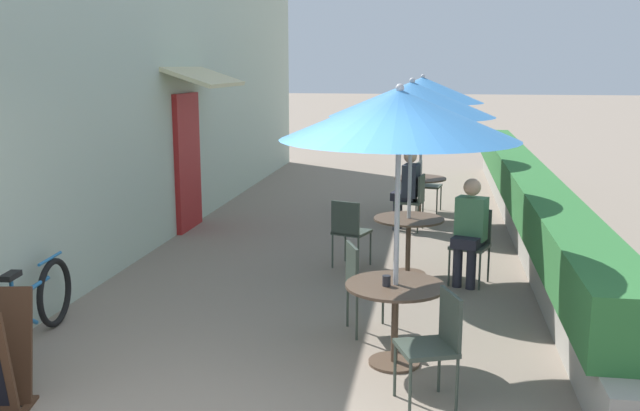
% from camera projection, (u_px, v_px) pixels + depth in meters
% --- Properties ---
extents(cafe_facade_wall, '(0.98, 14.28, 4.20)m').
position_uv_depth(cafe_facade_wall, '(189.00, 92.00, 11.37)').
color(cafe_facade_wall, '#B2C1AD').
rests_on(cafe_facade_wall, ground_plane).
extents(planter_hedge, '(0.60, 13.28, 1.01)m').
position_uv_depth(planter_hedge, '(525.00, 197.00, 10.87)').
color(planter_hedge, gray).
rests_on(planter_hedge, ground_plane).
extents(patio_table_near, '(0.85, 0.85, 0.71)m').
position_uv_depth(patio_table_near, '(395.00, 304.00, 6.02)').
color(patio_table_near, brown).
rests_on(patio_table_near, ground_plane).
extents(patio_umbrella_near, '(1.94, 1.94, 2.38)m').
position_uv_depth(patio_umbrella_near, '(399.00, 115.00, 5.71)').
color(patio_umbrella_near, '#B7B7BC').
rests_on(patio_umbrella_near, ground_plane).
extents(cafe_chair_near_left, '(0.52, 0.52, 0.87)m').
position_uv_depth(cafe_chair_near_left, '(363.00, 281.00, 6.74)').
color(cafe_chair_near_left, '#384238').
rests_on(cafe_chair_near_left, ground_plane).
extents(cafe_chair_near_right, '(0.52, 0.52, 0.87)m').
position_uv_depth(cafe_chair_near_right, '(436.00, 339.00, 5.30)').
color(cafe_chair_near_right, '#384238').
rests_on(cafe_chair_near_right, ground_plane).
extents(coffee_cup_near, '(0.07, 0.07, 0.09)m').
position_uv_depth(coffee_cup_near, '(386.00, 281.00, 5.93)').
color(coffee_cup_near, '#232328').
rests_on(coffee_cup_near, patio_table_near).
extents(patio_table_mid, '(0.85, 0.85, 0.71)m').
position_uv_depth(patio_table_mid, '(408.00, 232.00, 8.61)').
color(patio_table_mid, brown).
rests_on(patio_table_mid, ground_plane).
extents(patio_umbrella_mid, '(1.94, 1.94, 2.38)m').
position_uv_depth(patio_umbrella_mid, '(412.00, 99.00, 8.30)').
color(patio_umbrella_mid, '#B7B7BC').
rests_on(patio_umbrella_mid, ground_plane).
extents(cafe_chair_mid_left, '(0.51, 0.51, 0.87)m').
position_uv_depth(cafe_chair_mid_left, '(349.00, 228.00, 8.91)').
color(cafe_chair_mid_left, '#384238').
rests_on(cafe_chair_mid_left, ground_plane).
extents(cafe_chair_mid_right, '(0.51, 0.51, 0.87)m').
position_uv_depth(cafe_chair_mid_right, '(472.00, 240.00, 8.32)').
color(cafe_chair_mid_right, '#384238').
rests_on(cafe_chair_mid_right, ground_plane).
extents(seated_patron_mid_right, '(0.44, 0.48, 1.25)m').
position_uv_depth(seated_patron_mid_right, '(470.00, 227.00, 8.19)').
color(seated_patron_mid_right, '#23232D').
rests_on(seated_patron_mid_right, ground_plane).
extents(patio_table_far, '(0.85, 0.85, 0.71)m').
position_uv_depth(patio_table_far, '(420.00, 188.00, 11.67)').
color(patio_table_far, brown).
rests_on(patio_table_far, ground_plane).
extents(patio_umbrella_far, '(1.94, 1.94, 2.38)m').
position_uv_depth(patio_umbrella_far, '(423.00, 90.00, 11.37)').
color(patio_umbrella_far, '#B7B7BC').
rests_on(patio_umbrella_far, ground_plane).
extents(cafe_chair_far_left, '(0.47, 0.47, 0.87)m').
position_uv_depth(cafe_chair_far_left, '(414.00, 198.00, 10.95)').
color(cafe_chair_far_left, '#384238').
rests_on(cafe_chair_far_left, ground_plane).
extents(seated_patron_far_left, '(0.45, 0.39, 1.25)m').
position_uv_depth(seated_patron_far_left, '(407.00, 186.00, 10.95)').
color(seated_patron_far_left, '#23232D').
rests_on(seated_patron_far_left, ground_plane).
extents(cafe_chair_far_right, '(0.47, 0.47, 0.87)m').
position_uv_depth(cafe_chair_far_right, '(425.00, 182.00, 12.41)').
color(cafe_chair_far_right, '#384238').
rests_on(cafe_chair_far_right, ground_plane).
extents(coffee_cup_far, '(0.07, 0.07, 0.09)m').
position_uv_depth(coffee_cup_far, '(414.00, 175.00, 11.64)').
color(coffee_cup_far, teal).
rests_on(coffee_cup_far, patio_table_far).
extents(bicycle_leaning, '(0.20, 1.68, 0.77)m').
position_uv_depth(bicycle_leaning, '(29.00, 309.00, 6.45)').
color(bicycle_leaning, black).
rests_on(bicycle_leaning, ground_plane).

